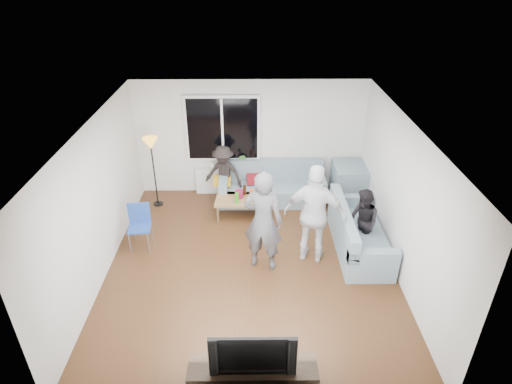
{
  "coord_description": "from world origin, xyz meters",
  "views": [
    {
      "loc": [
        0.03,
        -6.0,
        4.85
      ],
      "look_at": [
        0.1,
        0.6,
        1.15
      ],
      "focal_mm": 29.91,
      "sensor_mm": 36.0,
      "label": 1
    }
  ],
  "objects_px": {
    "tv_console": "(253,378)",
    "spectator_back": "(224,174)",
    "coffee_table": "(242,207)",
    "floor_lamp": "(154,173)",
    "side_chair": "(140,228)",
    "sofa_right_section": "(360,229)",
    "sofa_back_section": "(272,184)",
    "player_right": "(315,215)",
    "player_left": "(263,221)",
    "television": "(253,349)",
    "spectator_right": "(363,222)"
  },
  "relations": [
    {
      "from": "sofa_back_section",
      "to": "player_right",
      "type": "relative_size",
      "value": 1.24
    },
    {
      "from": "player_left",
      "to": "tv_console",
      "type": "bearing_deg",
      "value": 101.45
    },
    {
      "from": "player_left",
      "to": "spectator_right",
      "type": "height_order",
      "value": "player_left"
    },
    {
      "from": "sofa_right_section",
      "to": "floor_lamp",
      "type": "xyz_separation_m",
      "value": [
        -4.07,
        1.66,
        0.36
      ]
    },
    {
      "from": "player_right",
      "to": "tv_console",
      "type": "bearing_deg",
      "value": 83.41
    },
    {
      "from": "side_chair",
      "to": "television",
      "type": "xyz_separation_m",
      "value": [
        2.08,
        -3.05,
        0.31
      ]
    },
    {
      "from": "sofa_back_section",
      "to": "player_left",
      "type": "bearing_deg",
      "value": -96.39
    },
    {
      "from": "player_left",
      "to": "side_chair",
      "type": "bearing_deg",
      "value": 1.68
    },
    {
      "from": "coffee_table",
      "to": "player_right",
      "type": "xyz_separation_m",
      "value": [
        1.28,
        -1.46,
        0.73
      ]
    },
    {
      "from": "spectator_right",
      "to": "sofa_back_section",
      "type": "bearing_deg",
      "value": -157.95
    },
    {
      "from": "side_chair",
      "to": "television",
      "type": "height_order",
      "value": "television"
    },
    {
      "from": "player_left",
      "to": "coffee_table",
      "type": "bearing_deg",
      "value": -61.11
    },
    {
      "from": "sofa_right_section",
      "to": "television",
      "type": "distance_m",
      "value": 3.58
    },
    {
      "from": "sofa_back_section",
      "to": "coffee_table",
      "type": "bearing_deg",
      "value": -136.03
    },
    {
      "from": "player_left",
      "to": "player_right",
      "type": "relative_size",
      "value": 1.0
    },
    {
      "from": "tv_console",
      "to": "coffee_table",
      "type": "bearing_deg",
      "value": 92.8
    },
    {
      "from": "tv_console",
      "to": "spectator_back",
      "type": "bearing_deg",
      "value": 97.28
    },
    {
      "from": "coffee_table",
      "to": "floor_lamp",
      "type": "bearing_deg",
      "value": 165.79
    },
    {
      "from": "television",
      "to": "spectator_right",
      "type": "bearing_deg",
      "value": 55.49
    },
    {
      "from": "spectator_back",
      "to": "side_chair",
      "type": "bearing_deg",
      "value": -110.51
    },
    {
      "from": "spectator_right",
      "to": "spectator_back",
      "type": "xyz_separation_m",
      "value": [
        -2.61,
        1.9,
        0.02
      ]
    },
    {
      "from": "player_left",
      "to": "spectator_right",
      "type": "distance_m",
      "value": 1.88
    },
    {
      "from": "television",
      "to": "side_chair",
      "type": "bearing_deg",
      "value": 124.23
    },
    {
      "from": "sofa_back_section",
      "to": "spectator_back",
      "type": "xyz_separation_m",
      "value": [
        -1.05,
        0.03,
        0.23
      ]
    },
    {
      "from": "spectator_right",
      "to": "coffee_table",
      "type": "bearing_deg",
      "value": -137.25
    },
    {
      "from": "side_chair",
      "to": "sofa_right_section",
      "type": "bearing_deg",
      "value": -7.78
    },
    {
      "from": "spectator_right",
      "to": "spectator_back",
      "type": "relative_size",
      "value": 0.97
    },
    {
      "from": "sofa_right_section",
      "to": "player_right",
      "type": "bearing_deg",
      "value": 106.76
    },
    {
      "from": "coffee_table",
      "to": "television",
      "type": "height_order",
      "value": "television"
    },
    {
      "from": "sofa_right_section",
      "to": "coffee_table",
      "type": "xyz_separation_m",
      "value": [
        -2.2,
        1.19,
        -0.22
      ]
    },
    {
      "from": "player_right",
      "to": "television",
      "type": "height_order",
      "value": "player_right"
    },
    {
      "from": "sofa_back_section",
      "to": "side_chair",
      "type": "relative_size",
      "value": 2.67
    },
    {
      "from": "sofa_back_section",
      "to": "side_chair",
      "type": "height_order",
      "value": "side_chair"
    },
    {
      "from": "sofa_back_section",
      "to": "side_chair",
      "type": "distance_m",
      "value": 3.05
    },
    {
      "from": "sofa_back_section",
      "to": "floor_lamp",
      "type": "xyz_separation_m",
      "value": [
        -2.52,
        -0.15,
        0.36
      ]
    },
    {
      "from": "sofa_back_section",
      "to": "sofa_right_section",
      "type": "distance_m",
      "value": 2.38
    },
    {
      "from": "player_left",
      "to": "tv_console",
      "type": "distance_m",
      "value": 2.59
    },
    {
      "from": "side_chair",
      "to": "spectator_right",
      "type": "xyz_separation_m",
      "value": [
        4.07,
        -0.15,
        0.2
      ]
    },
    {
      "from": "side_chair",
      "to": "player_left",
      "type": "relative_size",
      "value": 0.46
    },
    {
      "from": "sofa_back_section",
      "to": "player_right",
      "type": "distance_m",
      "value": 2.24
    },
    {
      "from": "coffee_table",
      "to": "tv_console",
      "type": "height_order",
      "value": "tv_console"
    },
    {
      "from": "coffee_table",
      "to": "floor_lamp",
      "type": "distance_m",
      "value": 2.02
    },
    {
      "from": "sofa_right_section",
      "to": "player_right",
      "type": "height_order",
      "value": "player_right"
    },
    {
      "from": "tv_console",
      "to": "player_right",
      "type": "bearing_deg",
      "value": 68.08
    },
    {
      "from": "side_chair",
      "to": "player_left",
      "type": "height_order",
      "value": "player_left"
    },
    {
      "from": "spectator_back",
      "to": "tv_console",
      "type": "bearing_deg",
      "value": -63.27
    },
    {
      "from": "coffee_table",
      "to": "spectator_back",
      "type": "height_order",
      "value": "spectator_back"
    },
    {
      "from": "sofa_back_section",
      "to": "player_right",
      "type": "bearing_deg",
      "value": -72.9
    },
    {
      "from": "tv_console",
      "to": "player_left",
      "type": "bearing_deg",
      "value": 85.73
    },
    {
      "from": "sofa_back_section",
      "to": "spectator_back",
      "type": "height_order",
      "value": "spectator_back"
    }
  ]
}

